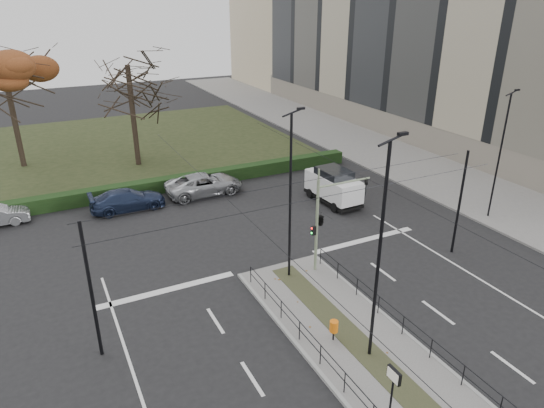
{
  "coord_description": "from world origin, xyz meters",
  "views": [
    {
      "loc": [
        -10.42,
        -15.14,
        13.4
      ],
      "look_at": [
        0.68,
        7.07,
        2.73
      ],
      "focal_mm": 32.0,
      "sensor_mm": 36.0,
      "label": 1
    }
  ],
  "objects": [
    {
      "name": "streetlamp_median_far",
      "position": [
        0.01,
        3.73,
        4.54
      ],
      "size": [
        0.72,
        0.15,
        8.66
      ],
      "color": "black",
      "rests_on": "median_island"
    },
    {
      "name": "ground",
      "position": [
        0.0,
        0.0,
        0.0
      ],
      "size": [
        140.0,
        140.0,
        0.0
      ],
      "primitive_type": "plane",
      "color": "black",
      "rests_on": "ground"
    },
    {
      "name": "litter_bin",
      "position": [
        -0.79,
        -1.6,
        0.8
      ],
      "size": [
        0.36,
        0.36,
        0.93
      ],
      "color": "black",
      "rests_on": "median_island"
    },
    {
      "name": "median_island",
      "position": [
        0.0,
        -2.5,
        0.07
      ],
      "size": [
        4.4,
        15.0,
        0.14
      ],
      "primitive_type": "cube",
      "color": "#605E5B",
      "rests_on": "ground"
    },
    {
      "name": "traffic_light",
      "position": [
        1.79,
        3.64,
        3.06
      ],
      "size": [
        3.41,
        1.94,
        5.02
      ],
      "color": "gray",
      "rests_on": "median_island"
    },
    {
      "name": "parked_car_third",
      "position": [
        -5.66,
        16.28,
        0.72
      ],
      "size": [
        4.97,
        2.03,
        1.44
      ],
      "primitive_type": "imported",
      "rotation": [
        0.0,
        0.0,
        1.57
      ],
      "color": "#1D2845",
      "rests_on": "ground"
    },
    {
      "name": "bare_tree_center",
      "position": [
        -2.63,
        27.36,
        7.56
      ],
      "size": [
        5.76,
        5.76,
        10.7
      ],
      "color": "black",
      "rests_on": "park"
    },
    {
      "name": "catenary",
      "position": [
        0.0,
        1.62,
        3.42
      ],
      "size": [
        20.0,
        34.0,
        6.0
      ],
      "color": "black",
      "rests_on": "ground"
    },
    {
      "name": "park",
      "position": [
        -6.0,
        32.0,
        0.05
      ],
      "size": [
        38.0,
        26.0,
        0.1
      ],
      "primitive_type": "cube",
      "color": "#232C16",
      "rests_on": "ground"
    },
    {
      "name": "apartment_block",
      "position": [
        27.97,
        23.97,
        10.39
      ],
      "size": [
        13.09,
        52.1,
        21.64
      ],
      "color": "#C9B691",
      "rests_on": "ground"
    },
    {
      "name": "median_railing",
      "position": [
        0.0,
        -2.6,
        0.98
      ],
      "size": [
        4.14,
        13.24,
        0.92
      ],
      "color": "black",
      "rests_on": "median_island"
    },
    {
      "name": "sidewalk_east",
      "position": [
        18.0,
        22.0,
        0.07
      ],
      "size": [
        8.0,
        90.0,
        0.14
      ],
      "primitive_type": "cube",
      "color": "#605E5B",
      "rests_on": "ground"
    },
    {
      "name": "streetlamp_sidewalk",
      "position": [
        15.22,
        4.38,
        4.3
      ],
      "size": [
        0.68,
        0.14,
        8.19
      ],
      "color": "black",
      "rests_on": "sidewalk_east"
    },
    {
      "name": "white_van",
      "position": [
        7.52,
        11.17,
        1.27
      ],
      "size": [
        2.28,
        4.66,
        2.44
      ],
      "color": "white",
      "rests_on": "ground"
    },
    {
      "name": "streetlamp_median_near",
      "position": [
        0.06,
        -2.99,
        4.76
      ],
      "size": [
        0.76,
        0.16,
        9.1
      ],
      "color": "black",
      "rests_on": "median_island"
    },
    {
      "name": "rust_tree",
      "position": [
        -11.82,
        29.4,
        8.27
      ],
      "size": [
        9.7,
        9.7,
        10.76
      ],
      "color": "black",
      "rests_on": "park"
    },
    {
      "name": "info_panel",
      "position": [
        -1.51,
        -6.07,
        1.95
      ],
      "size": [
        0.13,
        0.6,
        2.3
      ],
      "color": "black",
      "rests_on": "median_island"
    },
    {
      "name": "bare_tree_near",
      "position": [
        -2.97,
        25.5,
        6.48
      ],
      "size": [
        6.92,
        6.92,
        9.15
      ],
      "color": "black",
      "rests_on": "park"
    },
    {
      "name": "parked_car_fourth",
      "position": [
        -0.07,
        16.63,
        0.78
      ],
      "size": [
        5.67,
        2.73,
        1.56
      ],
      "primitive_type": "imported",
      "rotation": [
        0.0,
        0.0,
        1.6
      ],
      "color": "#94969A",
      "rests_on": "ground"
    },
    {
      "name": "hedge",
      "position": [
        -6.0,
        18.6,
        0.5
      ],
      "size": [
        38.0,
        1.0,
        1.0
      ],
      "primitive_type": "cube",
      "color": "black",
      "rests_on": "ground"
    }
  ]
}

